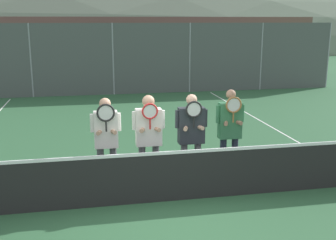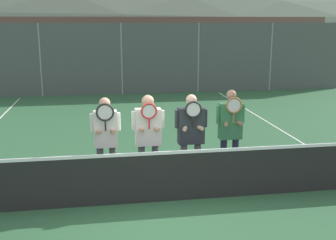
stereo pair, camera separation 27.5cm
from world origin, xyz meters
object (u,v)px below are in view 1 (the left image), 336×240
object	(u,v)px
player_center_right	(191,132)
player_rightmost	(230,128)
player_leftmost	(106,137)
car_left_of_center	(116,67)
car_center	(220,64)
player_center_left	(149,134)

from	to	relation	value
player_center_right	player_rightmost	world-z (taller)	player_rightmost
player_leftmost	car_left_of_center	distance (m)	13.69
car_left_of_center	car_center	size ratio (longest dim) A/B	1.05
player_center_left	player_rightmost	bearing A→B (deg)	3.93
player_leftmost	player_center_right	xyz separation A→B (m)	(1.61, -0.08, 0.02)
car_left_of_center	player_leftmost	bearing A→B (deg)	-95.05
player_center_left	car_left_of_center	xyz separation A→B (m)	(0.42, 13.71, -0.23)
player_leftmost	car_left_of_center	world-z (taller)	player_leftmost
player_center_right	car_left_of_center	world-z (taller)	player_center_right
player_leftmost	car_left_of_center	xyz separation A→B (m)	(1.20, 13.64, -0.19)
player_center_left	player_center_right	distance (m)	0.82
player_leftmost	car_center	world-z (taller)	player_leftmost
player_center_left	car_left_of_center	distance (m)	13.72
player_center_right	car_center	distance (m)	14.89
player_leftmost	player_rightmost	distance (m)	2.42
player_center_right	player_rightmost	size ratio (longest dim) A/B	0.98
player_rightmost	car_center	size ratio (longest dim) A/B	0.41
player_center_right	car_left_of_center	bearing A→B (deg)	91.68
player_center_right	car_center	size ratio (longest dim) A/B	0.40
player_center_left	car_left_of_center	bearing A→B (deg)	88.26
player_leftmost	player_center_right	bearing A→B (deg)	-2.90
car_left_of_center	player_center_right	bearing A→B (deg)	-88.32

